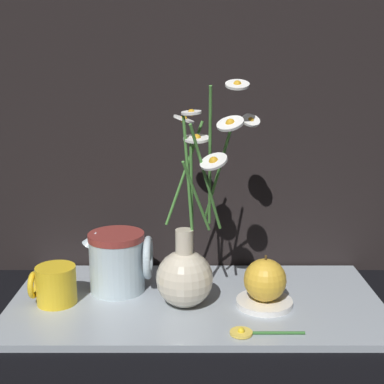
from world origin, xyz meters
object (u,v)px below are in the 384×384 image
(yellow_mug, at_px, (54,285))
(ceramic_pitcher, at_px, (118,259))
(vase_with_flowers, at_px, (186,267))
(orange_fruit, at_px, (264,280))

(yellow_mug, xyz_separation_m, ceramic_pitcher, (0.11, 0.06, 0.03))
(vase_with_flowers, distance_m, ceramic_pitcher, 0.14)
(orange_fruit, bearing_deg, vase_with_flowers, -179.75)
(vase_with_flowers, xyz_separation_m, orange_fruit, (0.14, 0.00, -0.03))
(vase_with_flowers, height_order, ceramic_pitcher, vase_with_flowers)
(vase_with_flowers, distance_m, orange_fruit, 0.14)
(yellow_mug, bearing_deg, ceramic_pitcher, 27.72)
(vase_with_flowers, relative_size, yellow_mug, 4.84)
(vase_with_flowers, bearing_deg, ceramic_pitcher, 152.56)
(yellow_mug, distance_m, ceramic_pitcher, 0.12)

